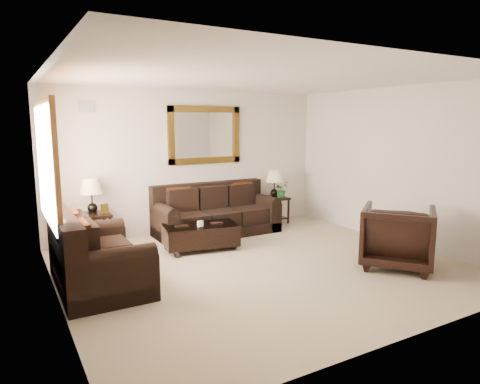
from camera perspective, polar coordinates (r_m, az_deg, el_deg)
room at (r=6.08m, az=2.95°, el=2.25°), size 5.51×5.01×2.71m
window at (r=6.04m, az=-24.28°, el=3.30°), size 0.07×1.96×1.66m
mirror at (r=8.34m, az=-4.70°, el=7.58°), size 1.50×0.06×1.10m
air_vent at (r=7.69m, az=-19.84°, el=10.66°), size 0.25×0.02×0.18m
sofa at (r=8.14m, az=-3.31°, el=-3.16°), size 2.30×0.99×0.94m
loveseat at (r=5.84m, az=-18.87°, el=-8.52°), size 1.03×1.73×0.97m
end_table_left at (r=7.51m, az=-19.10°, el=-1.36°), size 0.54×0.54×1.18m
end_table_right at (r=8.93m, az=4.59°, el=0.44°), size 0.51×0.51×1.11m
coffee_table at (r=7.16m, az=-5.27°, el=-5.61°), size 1.31×0.85×0.52m
armchair at (r=6.63m, az=20.29°, el=-5.22°), size 1.31×1.32×1.00m
potted_plant at (r=8.93m, az=5.50°, el=0.11°), size 0.39×0.41×0.25m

